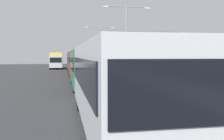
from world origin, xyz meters
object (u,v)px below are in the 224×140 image
(bus_middle, at_px, (78,62))
(streetlamp_mid, at_px, (126,33))
(bus_second_in_line, at_px, (87,67))
(white_suv, at_px, (208,97))
(bus_lead, at_px, (115,81))
(bus_fourth_in_line, at_px, (75,60))
(box_truck_oncoming, at_px, (56,60))
(streetlamp_far, at_px, (100,42))

(bus_middle, height_order, streetlamp_mid, streetlamp_mid)
(bus_second_in_line, xyz_separation_m, bus_middle, (-0.00, 12.43, -0.00))
(streetlamp_mid, bearing_deg, white_suv, -94.71)
(bus_second_in_line, bearing_deg, streetlamp_mid, 56.91)
(white_suv, xyz_separation_m, streetlamp_mid, (1.70, 20.64, 4.18))
(bus_lead, relative_size, bus_middle, 1.00)
(bus_fourth_in_line, bearing_deg, white_suv, -84.30)
(bus_second_in_line, height_order, bus_middle, same)
(box_truck_oncoming, relative_size, streetlamp_mid, 0.87)
(bus_middle, distance_m, streetlamp_mid, 7.66)
(white_suv, bearing_deg, streetlamp_mid, 85.29)
(streetlamp_mid, relative_size, streetlamp_far, 0.99)
(bus_second_in_line, height_order, streetlamp_mid, streetlamp_mid)
(bus_fourth_in_line, height_order, streetlamp_far, streetlamp_far)
(bus_lead, xyz_separation_m, white_suv, (3.70, -0.21, -0.66))
(white_suv, bearing_deg, bus_fourth_in_line, 95.70)
(bus_lead, distance_m, bus_second_in_line, 12.15)
(bus_fourth_in_line, bearing_deg, bus_middle, -90.00)
(white_suv, relative_size, streetlamp_mid, 0.55)
(streetlamp_far, bearing_deg, bus_fourth_in_line, -127.98)
(bus_fourth_in_line, height_order, box_truck_oncoming, bus_fourth_in_line)
(white_suv, bearing_deg, bus_second_in_line, 106.66)
(bus_middle, bearing_deg, bus_fourth_in_line, 90.00)
(bus_second_in_line, bearing_deg, bus_middle, 90.00)
(box_truck_oncoming, relative_size, streetlamp_far, 0.86)
(bus_middle, height_order, bus_fourth_in_line, same)
(bus_lead, relative_size, white_suv, 2.33)
(white_suv, bearing_deg, streetlamp_far, 87.79)
(streetlamp_mid, bearing_deg, streetlamp_far, 90.00)
(bus_fourth_in_line, xyz_separation_m, streetlamp_far, (5.40, 6.91, 3.60))
(bus_middle, bearing_deg, streetlamp_mid, -37.49)
(streetlamp_far, bearing_deg, bus_middle, -105.71)
(white_suv, bearing_deg, box_truck_oncoming, 99.46)
(bus_middle, distance_m, streetlamp_far, 20.26)
(streetlamp_far, bearing_deg, box_truck_oncoming, -167.14)
(streetlamp_mid, height_order, streetlamp_far, streetlamp_far)
(bus_middle, distance_m, bus_fourth_in_line, 12.28)
(bus_second_in_line, relative_size, bus_fourth_in_line, 0.95)
(bus_lead, relative_size, streetlamp_far, 1.27)
(bus_second_in_line, height_order, bus_fourth_in_line, same)
(bus_lead, bearing_deg, streetlamp_mid, 75.20)
(bus_lead, bearing_deg, white_suv, -3.25)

